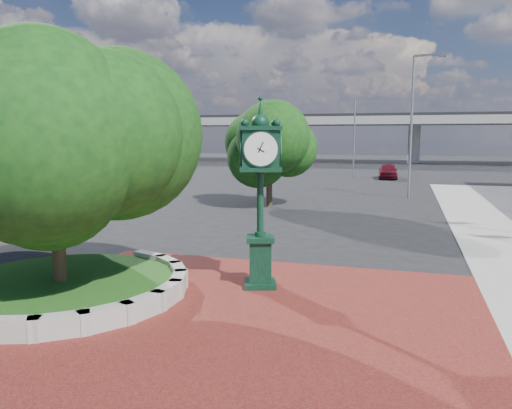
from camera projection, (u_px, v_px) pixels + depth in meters
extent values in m
plane|color=black|center=(234.00, 313.00, 12.19)|extent=(200.00, 200.00, 0.00)
cube|color=maroon|center=(220.00, 327.00, 11.24)|extent=(12.00, 12.00, 0.04)
cube|color=#9E9B93|center=(10.00, 330.00, 10.41)|extent=(1.29, 0.76, 0.54)
cube|color=#9E9B93|center=(60.00, 327.00, 10.61)|extent=(1.20, 1.04, 0.54)
cube|color=#9E9B93|center=(106.00, 318.00, 11.09)|extent=(1.00, 1.22, 0.54)
cube|color=#9E9B93|center=(143.00, 307.00, 11.79)|extent=(0.71, 1.30, 0.54)
cube|color=#9E9B93|center=(167.00, 296.00, 12.66)|extent=(0.35, 1.25, 0.54)
cube|color=#9E9B93|center=(178.00, 284.00, 13.62)|extent=(0.71, 1.30, 0.54)
cube|color=#9E9B93|center=(178.00, 275.00, 14.57)|extent=(1.00, 1.22, 0.54)
cube|color=#9E9B93|center=(168.00, 267.00, 15.43)|extent=(1.20, 1.04, 0.54)
cube|color=#9E9B93|center=(151.00, 261.00, 16.11)|extent=(1.29, 0.76, 0.54)
cylinder|color=#164D17|center=(61.00, 287.00, 13.58)|extent=(6.10, 6.10, 0.40)
cube|color=#9E9B93|center=(381.00, 121.00, 77.70)|extent=(90.00, 12.00, 1.20)
cube|color=black|center=(382.00, 116.00, 77.59)|extent=(90.00, 12.00, 0.40)
cylinder|color=#9E9B93|center=(177.00, 143.00, 88.14)|extent=(1.80, 1.80, 6.00)
cylinder|color=#9E9B93|center=(287.00, 143.00, 82.45)|extent=(1.80, 1.80, 6.00)
cylinder|color=#9E9B93|center=(414.00, 144.00, 76.76)|extent=(1.80, 1.80, 6.00)
cylinder|color=#38281C|center=(59.00, 256.00, 13.46)|extent=(0.36, 0.36, 2.17)
sphere|color=#0F3912|center=(54.00, 157.00, 13.09)|extent=(5.20, 5.20, 5.20)
cylinder|color=#38281C|center=(269.00, 191.00, 30.27)|extent=(0.36, 0.36, 1.92)
sphere|color=#0F3912|center=(269.00, 153.00, 29.95)|extent=(4.40, 4.40, 4.40)
cube|color=black|center=(260.00, 284.00, 14.24)|extent=(1.12, 1.12, 0.18)
cube|color=black|center=(260.00, 261.00, 14.14)|extent=(0.77, 0.77, 1.22)
cube|color=black|center=(260.00, 238.00, 14.05)|extent=(0.98, 0.98, 0.13)
cylinder|color=black|center=(260.00, 203.00, 13.91)|extent=(0.19, 0.19, 1.89)
cube|color=black|center=(260.00, 149.00, 13.70)|extent=(1.26, 1.26, 1.00)
cylinder|color=white|center=(261.00, 149.00, 13.19)|extent=(0.87, 0.34, 0.89)
cylinder|color=white|center=(260.00, 148.00, 14.22)|extent=(0.87, 0.34, 0.89)
cylinder|color=white|center=(241.00, 149.00, 13.69)|extent=(0.34, 0.87, 0.89)
cylinder|color=white|center=(279.00, 149.00, 13.71)|extent=(0.34, 0.87, 0.89)
sphere|color=black|center=(260.00, 123.00, 13.61)|extent=(0.49, 0.49, 0.49)
cone|color=black|center=(260.00, 110.00, 13.56)|extent=(0.20, 0.20, 0.56)
imported|color=#510B18|center=(388.00, 171.00, 49.65)|extent=(2.01, 4.54, 1.52)
cylinder|color=slate|center=(411.00, 129.00, 33.59)|extent=(0.17, 0.17, 9.50)
cube|color=slate|center=(429.00, 55.00, 32.47)|extent=(1.89, 0.57, 0.13)
cube|color=slate|center=(443.00, 55.00, 32.07)|extent=(0.57, 0.37, 0.16)
cylinder|color=slate|center=(354.00, 138.00, 49.87)|extent=(0.14, 0.14, 8.12)
cube|color=slate|center=(364.00, 96.00, 49.11)|extent=(1.63, 0.19, 0.11)
cube|color=slate|center=(371.00, 97.00, 48.93)|extent=(0.46, 0.24, 0.14)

